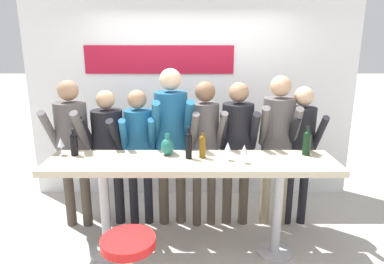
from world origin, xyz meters
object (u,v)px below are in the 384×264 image
person_right (238,139)px  wine_glass_2 (229,148)px  bar_stool (130,263)px  decorative_vase (168,146)px  person_center_left (140,143)px  person_far_right (278,135)px  wine_glass_1 (245,150)px  wine_bottle_2 (75,143)px  person_rightmost (301,141)px  wine_bottle_1 (308,142)px  person_left (109,144)px  person_center (172,131)px  wine_glass_0 (62,143)px  person_center_right (206,138)px  wine_bottle_0 (203,145)px  tasting_table (192,174)px  wine_bottle_3 (189,144)px  person_far_left (73,139)px

person_right → wine_glass_2: (-0.17, -0.60, 0.09)m
bar_stool → decorative_vase: size_ratio=2.95×
person_center_left → person_far_right: (1.55, 0.01, 0.09)m
wine_glass_1 → wine_bottle_2: bearing=172.4°
bar_stool → wine_glass_2: wine_glass_2 is taller
person_rightmost → wine_bottle_1: 0.47m
person_left → person_center: person_center is taller
bar_stool → person_right: size_ratio=0.39×
person_right → wine_glass_0: person_right is taller
person_center_right → wine_bottle_0: size_ratio=6.08×
person_far_right → decorative_vase: 1.28m
person_center_left → decorative_vase: bearing=-58.3°
tasting_table → wine_bottle_3: wine_bottle_3 is taller
wine_bottle_2 → wine_glass_2: 1.50m
person_center → person_center_right: size_ratio=1.08×
person_center_right → person_far_left: bearing=172.5°
wine_bottle_1 → person_center_left: bearing=165.5°
tasting_table → bar_stool: (-0.48, -0.76, -0.43)m
wine_glass_0 → wine_bottle_3: bearing=-4.5°
person_rightmost → wine_bottle_2: size_ratio=6.06×
wine_glass_0 → bar_stool: bearing=-48.6°
person_center → person_right: person_center is taller
bar_stool → person_far_left: size_ratio=0.38×
wine_glass_1 → person_far_right: bearing=55.2°
person_center_left → wine_glass_1: bearing=-38.8°
wine_glass_0 → wine_glass_1: bearing=-7.4°
wine_glass_2 → wine_glass_1: bearing=-28.8°
person_center_left → wine_bottle_2: (-0.56, -0.46, 0.14)m
tasting_table → wine_glass_0: wine_glass_0 is taller
wine_bottle_1 → wine_glass_0: wine_bottle_1 is taller
tasting_table → person_right: person_right is taller
wine_bottle_0 → person_center_right: bearing=85.3°
wine_bottle_0 → wine_bottle_3: bearing=-172.0°
wine_bottle_1 → decorative_vase: bearing=-179.9°
person_left → person_center: bearing=9.8°
person_far_right → person_rightmost: bearing=7.5°
wine_bottle_1 → wine_bottle_3: 1.17m
person_right → wine_bottle_2: size_ratio=6.23×
decorative_vase → wine_glass_1: bearing=-17.8°
person_right → wine_glass_1: (-0.03, -0.68, 0.09)m
tasting_table → person_center: person_center is taller
wine_bottle_1 → wine_glass_1: wine_bottle_1 is taller
person_center → wine_bottle_0: person_center is taller
person_far_right → person_center_right: bearing=-169.6°
tasting_table → person_rightmost: bearing=26.0°
person_center_right → wine_glass_2: (0.19, -0.57, 0.07)m
person_center_right → wine_bottle_1: size_ratio=5.80×
person_left → wine_glass_1: 1.60m
person_center → wine_bottle_0: bearing=-66.7°
bar_stool → wine_bottle_3: size_ratio=2.04×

